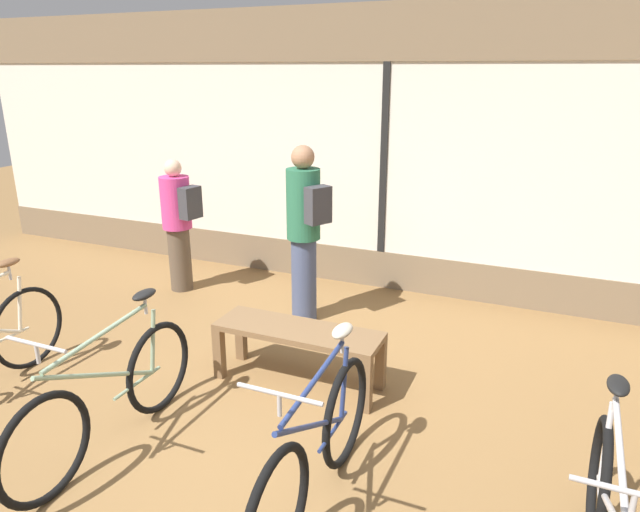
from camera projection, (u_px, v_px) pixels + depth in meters
ground_plane at (239, 442)px, 4.05m from camera, size 24.00×24.00×0.00m
shop_back_wall at (385, 151)px, 6.45m from camera, size 12.00×0.08×3.20m
bicycle_left at (110, 397)px, 3.89m from camera, size 0.46×1.78×1.04m
bicycle_right at (316, 451)px, 3.33m from camera, size 0.46×1.72×1.05m
display_bench at (298, 339)px, 4.70m from camera, size 1.40×0.44×0.50m
customer_near_rack at (178, 222)px, 6.60m from camera, size 0.52×0.39×1.56m
customer_by_window at (305, 229)px, 5.73m from camera, size 0.56×0.48×1.83m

